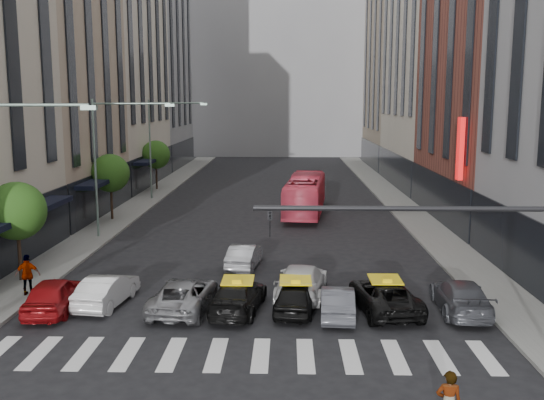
# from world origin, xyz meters

# --- Properties ---
(ground) EXTENTS (160.00, 160.00, 0.00)m
(ground) POSITION_xyz_m (0.00, 0.00, 0.00)
(ground) COLOR black
(ground) RESTS_ON ground
(sidewalk_left) EXTENTS (3.00, 96.00, 0.15)m
(sidewalk_left) POSITION_xyz_m (-11.50, 30.00, 0.07)
(sidewalk_left) COLOR slate
(sidewalk_left) RESTS_ON ground
(sidewalk_right) EXTENTS (3.00, 96.00, 0.15)m
(sidewalk_right) POSITION_xyz_m (11.50, 30.00, 0.07)
(sidewalk_right) COLOR slate
(sidewalk_right) RESTS_ON ground
(building_left_b) EXTENTS (8.00, 16.00, 24.00)m
(building_left_b) POSITION_xyz_m (-17.00, 28.00, 12.00)
(building_left_b) COLOR tan
(building_left_b) RESTS_ON ground
(building_left_c) EXTENTS (8.00, 20.00, 36.00)m
(building_left_c) POSITION_xyz_m (-17.00, 46.00, 18.00)
(building_left_c) COLOR beige
(building_left_c) RESTS_ON ground
(building_left_d) EXTENTS (8.00, 18.00, 30.00)m
(building_left_d) POSITION_xyz_m (-17.00, 65.00, 15.00)
(building_left_d) COLOR gray
(building_left_d) RESTS_ON ground
(building_right_b) EXTENTS (8.00, 18.00, 26.00)m
(building_right_b) POSITION_xyz_m (17.00, 27.00, 13.00)
(building_right_b) COLOR brown
(building_right_b) RESTS_ON ground
(building_right_d) EXTENTS (8.00, 18.00, 28.00)m
(building_right_d) POSITION_xyz_m (17.00, 65.00, 14.00)
(building_right_d) COLOR tan
(building_right_d) RESTS_ON ground
(building_far) EXTENTS (30.00, 10.00, 36.00)m
(building_far) POSITION_xyz_m (0.00, 85.00, 18.00)
(building_far) COLOR gray
(building_far) RESTS_ON ground
(tree_near) EXTENTS (2.88, 2.88, 4.95)m
(tree_near) POSITION_xyz_m (-11.80, 10.00, 3.65)
(tree_near) COLOR black
(tree_near) RESTS_ON sidewalk_left
(tree_mid) EXTENTS (2.88, 2.88, 4.95)m
(tree_mid) POSITION_xyz_m (-11.80, 26.00, 3.65)
(tree_mid) COLOR black
(tree_mid) RESTS_ON sidewalk_left
(tree_far) EXTENTS (2.88, 2.88, 4.95)m
(tree_far) POSITION_xyz_m (-11.80, 42.00, 3.65)
(tree_far) COLOR black
(tree_far) RESTS_ON sidewalk_left
(streetlamp_mid) EXTENTS (5.38, 0.25, 9.00)m
(streetlamp_mid) POSITION_xyz_m (-10.04, 20.00, 5.90)
(streetlamp_mid) COLOR gray
(streetlamp_mid) RESTS_ON sidewalk_left
(streetlamp_far) EXTENTS (5.38, 0.25, 9.00)m
(streetlamp_far) POSITION_xyz_m (-10.04, 36.00, 5.90)
(streetlamp_far) COLOR gray
(streetlamp_far) RESTS_ON sidewalk_left
(traffic_signal) EXTENTS (10.10, 0.20, 6.00)m
(traffic_signal) POSITION_xyz_m (7.69, -1.00, 4.47)
(traffic_signal) COLOR black
(traffic_signal) RESTS_ON ground
(liberty_sign) EXTENTS (0.30, 0.70, 4.00)m
(liberty_sign) POSITION_xyz_m (12.60, 20.00, 6.00)
(liberty_sign) COLOR red
(liberty_sign) RESTS_ON ground
(car_red) EXTENTS (2.12, 4.56, 1.51)m
(car_red) POSITION_xyz_m (-8.52, 5.84, 0.76)
(car_red) COLOR maroon
(car_red) RESTS_ON ground
(car_white_front) EXTENTS (2.03, 4.39, 1.39)m
(car_white_front) POSITION_xyz_m (-6.48, 6.74, 0.70)
(car_white_front) COLOR silver
(car_white_front) RESTS_ON ground
(car_silver) EXTENTS (2.70, 5.19, 1.40)m
(car_silver) POSITION_xyz_m (-2.95, 6.18, 0.70)
(car_silver) COLOR gray
(car_silver) RESTS_ON ground
(taxi_left) EXTENTS (2.54, 4.98, 1.38)m
(taxi_left) POSITION_xyz_m (-0.58, 6.03, 0.69)
(taxi_left) COLOR black
(taxi_left) RESTS_ON ground
(taxi_center) EXTENTS (2.13, 4.28, 1.40)m
(taxi_center) POSITION_xyz_m (1.90, 6.05, 0.70)
(taxi_center) COLOR black
(taxi_center) RESTS_ON ground
(car_grey_mid) EXTENTS (1.60, 4.00, 1.29)m
(car_grey_mid) POSITION_xyz_m (3.66, 5.54, 0.65)
(car_grey_mid) COLOR #46474E
(car_grey_mid) RESTS_ON ground
(taxi_right) EXTENTS (2.95, 5.29, 1.40)m
(taxi_right) POSITION_xyz_m (5.76, 6.26, 0.70)
(taxi_right) COLOR black
(taxi_right) RESTS_ON ground
(car_grey_curb) EXTENTS (2.21, 4.97, 1.42)m
(car_grey_curb) POSITION_xyz_m (9.00, 6.20, 0.71)
(car_grey_curb) COLOR #45464D
(car_grey_curb) RESTS_ON ground
(car_row2_left) EXTENTS (1.90, 4.19, 1.33)m
(car_row2_left) POSITION_xyz_m (-0.79, 13.02, 0.67)
(car_row2_left) COLOR #ABACB1
(car_row2_left) RESTS_ON ground
(car_row2_right) EXTENTS (2.81, 5.47, 1.52)m
(car_row2_right) POSITION_xyz_m (2.21, 8.12, 0.76)
(car_row2_right) COLOR silver
(car_row2_right) RESTS_ON ground
(bus) EXTENTS (3.82, 11.52, 3.15)m
(bus) POSITION_xyz_m (2.99, 29.09, 1.57)
(bus) COLOR #ED4560
(bus) RESTS_ON ground
(rider) EXTENTS (0.71, 0.50, 1.84)m
(rider) POSITION_xyz_m (5.76, -4.13, 1.78)
(rider) COLOR gray
(rider) RESTS_ON motorcycle
(pedestrian_far) EXTENTS (1.17, 0.60, 1.91)m
(pedestrian_far) POSITION_xyz_m (-10.40, 7.63, 1.10)
(pedestrian_far) COLOR gray
(pedestrian_far) RESTS_ON sidewalk_left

